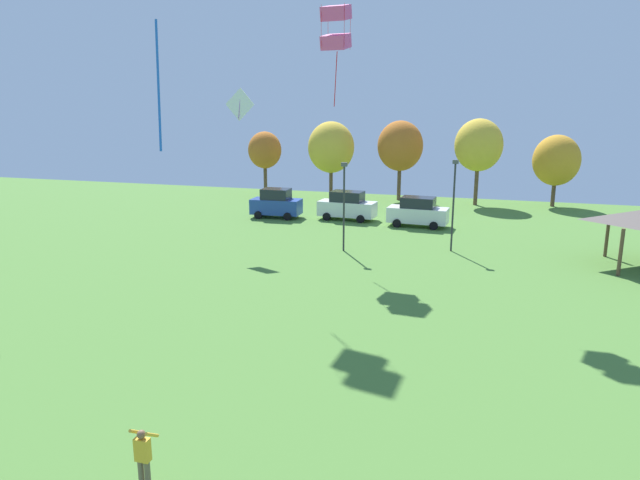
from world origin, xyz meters
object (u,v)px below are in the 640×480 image
object	(u,v)px
kite_flying_6	(240,104)
parked_car_third_from_left	(418,212)
treeline_tree_2	(400,146)
person_standing_near_foreground	(143,456)
treeline_tree_1	(331,147)
light_post_1	(454,200)
kite_flying_0	(336,28)
treeline_tree_0	(265,150)
parked_car_second_from_left	(347,206)
light_post_0	(344,201)
treeline_tree_4	(556,160)
parked_car_leftmost	(276,203)
treeline_tree_3	(479,145)

from	to	relation	value
kite_flying_6	parked_car_third_from_left	distance (m)	15.73
parked_car_third_from_left	treeline_tree_2	xyz separation A→B (m)	(-3.53, 12.27, 4.12)
person_standing_near_foreground	treeline_tree_1	distance (m)	45.83
parked_car_third_from_left	light_post_1	xyz separation A→B (m)	(3.10, -7.03, 2.15)
kite_flying_0	treeline_tree_0	xyz separation A→B (m)	(-13.30, 20.45, -8.90)
person_standing_near_foreground	parked_car_third_from_left	world-z (taller)	parked_car_third_from_left
parked_car_second_from_left	treeline_tree_1	bearing A→B (deg)	116.43
parked_car_second_from_left	light_post_0	world-z (taller)	light_post_0
treeline_tree_1	treeline_tree_4	size ratio (longest dim) A/B	1.16
parked_car_third_from_left	treeline_tree_2	size ratio (longest dim) A/B	0.60
parked_car_leftmost	light_post_0	bearing A→B (deg)	-50.73
parked_car_second_from_left	parked_car_third_from_left	distance (m)	5.89
parked_car_third_from_left	treeline_tree_4	bearing A→B (deg)	53.58
treeline_tree_0	treeline_tree_1	bearing A→B (deg)	2.75
person_standing_near_foreground	treeline_tree_1	xyz separation A→B (m)	(-8.45, 44.86, 4.10)
parked_car_leftmost	treeline_tree_0	distance (m)	13.34
treeline_tree_2	parked_car_third_from_left	bearing A→B (deg)	-73.94
parked_car_third_from_left	treeline_tree_1	distance (m)	16.34
kite_flying_0	treeline_tree_3	xyz separation A→B (m)	(7.87, 20.31, -7.97)
treeline_tree_2	person_standing_near_foreground	bearing A→B (deg)	-87.98
parked_car_second_from_left	light_post_1	bearing A→B (deg)	-37.99
kite_flying_6	parked_car_second_from_left	world-z (taller)	kite_flying_6
kite_flying_6	treeline_tree_1	world-z (taller)	kite_flying_6
parked_car_third_from_left	person_standing_near_foreground	bearing A→B (deg)	-90.13
person_standing_near_foreground	light_post_1	size ratio (longest dim) A/B	0.28
person_standing_near_foreground	parked_car_third_from_left	xyz separation A→B (m)	(1.94, 32.85, 0.22)
person_standing_near_foreground	light_post_0	world-z (taller)	light_post_0
treeline_tree_3	treeline_tree_1	bearing A→B (deg)	178.06
kite_flying_0	parked_car_third_from_left	world-z (taller)	kite_flying_0
person_standing_near_foreground	light_post_0	xyz separation A→B (m)	(-1.50, 23.87, 2.29)
parked_car_leftmost	parked_car_second_from_left	xyz separation A→B (m)	(5.81, 0.84, -0.03)
light_post_1	treeline_tree_1	world-z (taller)	treeline_tree_1
treeline_tree_0	person_standing_near_foreground	bearing A→B (deg)	-70.86
kite_flying_6	light_post_0	world-z (taller)	kite_flying_6
parked_car_leftmost	parked_car_third_from_left	world-z (taller)	parked_car_leftmost
kite_flying_0	parked_car_leftmost	distance (m)	16.96
kite_flying_0	treeline_tree_2	distance (m)	22.61
treeline_tree_0	treeline_tree_2	world-z (taller)	treeline_tree_2
light_post_1	treeline_tree_2	world-z (taller)	treeline_tree_2
light_post_1	treeline_tree_2	distance (m)	20.50
parked_car_second_from_left	treeline_tree_0	xyz separation A→B (m)	(-11.57, 10.70, 3.43)
kite_flying_6	treeline_tree_2	bearing A→B (deg)	71.28
kite_flying_6	treeline_tree_0	xyz separation A→B (m)	(-6.82, 20.18, -4.50)
parked_car_leftmost	kite_flying_0	bearing A→B (deg)	-52.43
parked_car_leftmost	treeline_tree_0	bearing A→B (deg)	113.87
parked_car_leftmost	parked_car_third_from_left	xyz separation A→B (m)	(11.63, -0.13, -0.06)
treeline_tree_2	light_post_0	bearing A→B (deg)	-89.75
light_post_0	light_post_1	bearing A→B (deg)	16.63
kite_flying_0	treeline_tree_1	distance (m)	23.32
treeline_tree_2	treeline_tree_4	distance (m)	14.19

